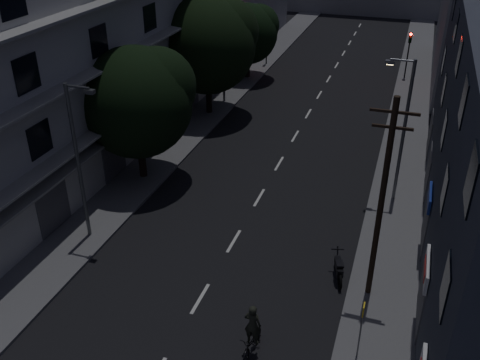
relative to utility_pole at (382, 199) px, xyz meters
The scene contains 17 objects.
ground 18.00m from the utility_pole, 113.36° to the left, with size 160.00×160.00×0.00m, color black.
sidewalk_left 21.97m from the utility_pole, 132.09° to the left, with size 3.00×90.00×0.15m, color #565659.
sidewalk_right 16.63m from the utility_pole, 87.75° to the left, with size 3.00×90.00×0.15m, color #565659.
lane_markings 23.71m from the utility_pole, 107.23° to the left, with size 0.15×60.50×0.01m.
building_left 20.96m from the utility_pole, 154.70° to the left, with size 7.00×36.00×14.00m.
tree_near 15.65m from the utility_pole, 155.25° to the left, with size 6.44×6.44×7.94m.
tree_mid 22.56m from the utility_pole, 128.93° to the left, with size 7.15×7.15×8.80m.
tree_far 30.32m from the utility_pole, 117.58° to the left, with size 5.32×5.32×6.58m.
traffic_signal_far_right 31.17m from the utility_pole, 90.46° to the left, with size 0.28×0.37×4.10m.
traffic_signal_far_left 34.10m from the utility_pole, 113.44° to the left, with size 0.28×0.37×4.10m.
street_lamp_left_near 13.85m from the utility_pole, behind, with size 1.51×0.25×8.00m.
street_lamp_right 8.57m from the utility_pole, 87.89° to the left, with size 1.51×0.25×8.00m.
street_lamp_left_far 24.49m from the utility_pole, 124.47° to the left, with size 1.51×0.25×8.00m.
utility_pole is the anchor object (origin of this frame).
bus_stop_sign 4.85m from the utility_pole, 89.66° to the right, with size 0.06×0.35×2.52m.
motorcycle 4.63m from the utility_pole, 154.91° to the left, with size 0.82×1.98×1.30m.
cyclist 7.34m from the utility_pole, 129.03° to the right, with size 0.76×1.85×2.29m.
Camera 1 is at (7.25, -9.83, 15.76)m, focal length 40.00 mm.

